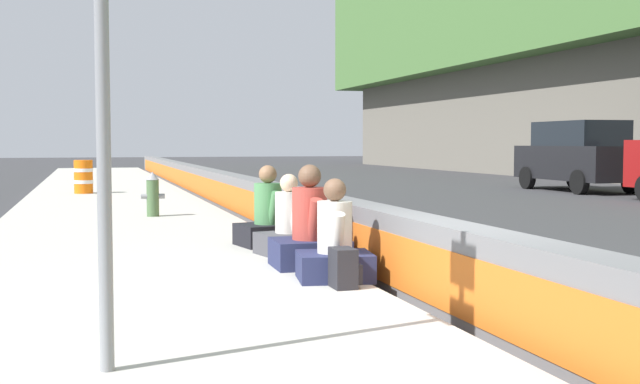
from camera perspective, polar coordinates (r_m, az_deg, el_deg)
ground_plane at (r=7.49m, az=9.43°, el=-8.71°), size 160.00×160.00×0.00m
sidewalk_strip at (r=6.78m, az=-11.46°, el=-9.44°), size 80.00×4.40×0.14m
jersey_barrier at (r=7.41m, az=9.43°, el=-5.50°), size 76.00×0.45×0.85m
route_sign_post at (r=5.14m, az=-15.51°, el=10.39°), size 0.44×0.09×3.60m
fire_hydrant at (r=15.75m, az=-12.05°, el=-0.11°), size 0.26×0.46×0.88m
seated_person_foreground at (r=8.30m, az=1.08°, el=-4.10°), size 0.76×0.86×1.08m
seated_person_middle at (r=9.18m, az=-0.75°, el=-3.13°), size 0.77×0.88×1.20m
seated_person_rear at (r=10.20m, az=-2.26°, el=-2.72°), size 0.79×0.87×1.05m
seated_person_far at (r=11.10m, az=-3.80°, el=-2.07°), size 0.83×0.93×1.13m
backpack at (r=7.88m, az=1.77°, el=-5.57°), size 0.32×0.28×0.40m
construction_barrel at (r=23.35m, az=-16.80°, el=1.08°), size 0.54×0.54×0.95m
parked_car_fourth at (r=26.96m, az=18.21°, el=2.57°), size 4.84×2.14×2.28m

